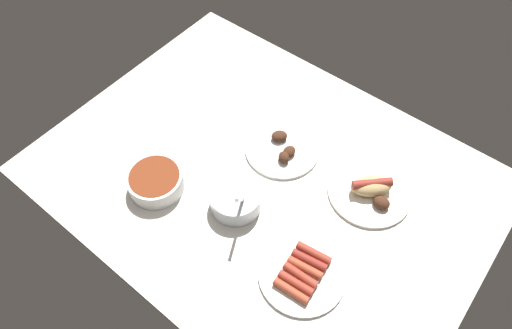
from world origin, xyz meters
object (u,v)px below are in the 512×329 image
bowl_coleslaw (237,199)px  plate_hotdog_assembled (371,190)px  plate_grilled_meat (283,148)px  bowl_chili (156,181)px  plate_sausages (302,273)px

bowl_coleslaw → plate_hotdog_assembled: 35.98cm
plate_hotdog_assembled → plate_grilled_meat: bearing=-174.1°
bowl_chili → plate_grilled_meat: bowl_chili is taller
bowl_coleslaw → plate_grilled_meat: (-1.73, 22.47, -2.45)cm
plate_grilled_meat → plate_sausages: plate_grilled_meat is taller
plate_hotdog_assembled → bowl_chili: plate_hotdog_assembled is taller
bowl_coleslaw → bowl_chili: size_ratio=1.05×
bowl_coleslaw → plate_grilled_meat: 22.67cm
bowl_coleslaw → bowl_chili: bearing=-156.8°
plate_hotdog_assembled → plate_grilled_meat: size_ratio=1.05×
bowl_chili → plate_sausages: size_ratio=0.70×
bowl_coleslaw → plate_hotdog_assembled: (25.55, 25.28, -1.56)cm
bowl_coleslaw → plate_hotdog_assembled: size_ratio=0.69×
plate_hotdog_assembled → bowl_chili: size_ratio=1.51×
bowl_coleslaw → plate_grilled_meat: size_ratio=0.73×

